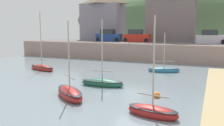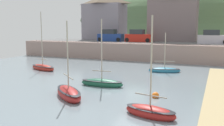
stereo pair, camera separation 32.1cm
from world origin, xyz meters
name	(u,v)px [view 2 (the right image)]	position (x,y,z in m)	size (l,w,h in m)	color
quay_seawall	(172,52)	(0.00, 17.50, 1.36)	(48.00, 9.40, 2.40)	gray
hillside_backdrop	(219,20)	(5.65, 55.20, 6.57)	(80.00, 44.00, 18.78)	#4C6845
waterfront_building_left	(105,17)	(-13.75, 25.20, 6.49)	(7.51, 4.87, 8.05)	gray
waterfront_building_centre	(173,10)	(-1.37, 25.20, 7.50)	(7.95, 4.63, 9.99)	slate
sailboat_nearest_shore	(150,111)	(2.52, -4.29, 0.28)	(3.09, 1.68, 5.56)	#A81F1C
motorboat_with_cabin	(102,83)	(-2.83, 0.92, 0.27)	(3.64, 1.27, 5.56)	#1B553C
fishing_boat_green	(69,93)	(-3.53, -2.90, 0.29)	(3.69, 3.46, 5.38)	#A82523
sailboat_blue_trim	(164,70)	(0.61, 9.16, 0.23)	(3.50, 1.90, 4.29)	teal
sailboat_far_left	(43,67)	(-12.22, 5.31, 0.28)	(4.01, 2.38, 6.56)	#A92920
parked_car_near_slipway	(110,36)	(-10.65, 20.70, 3.20)	(4.15, 1.83, 1.95)	navy
parked_car_by_wall	(138,37)	(-5.86, 20.70, 3.20)	(4.15, 1.82, 1.95)	red
parked_car_end_of_row	(212,38)	(4.91, 20.70, 3.20)	(4.24, 2.08, 1.95)	#B7B1BC
mooring_buoy	(155,96)	(1.96, -0.67, 0.15)	(0.48, 0.48, 0.48)	orange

